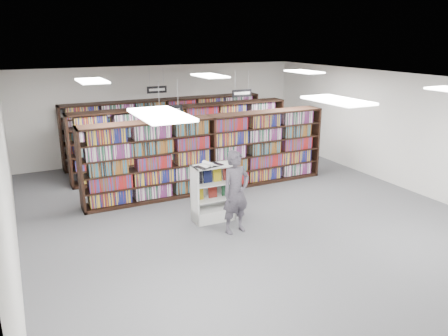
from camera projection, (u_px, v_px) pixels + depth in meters
name	position (u px, v px, depth m)	size (l,w,h in m)	color
floor	(245.00, 215.00, 10.57)	(12.00, 12.00, 0.00)	#4A4B4F
ceiling	(247.00, 81.00, 9.64)	(10.00, 12.00, 0.10)	silver
wall_back	(163.00, 112.00, 15.25)	(10.00, 0.10, 3.20)	white
wall_left	(8.00, 182.00, 7.99)	(0.10, 12.00, 3.20)	white
wall_right	(402.00, 131.00, 12.22)	(0.10, 12.00, 3.20)	white
bookshelf_row_near	(211.00, 154.00, 11.98)	(7.00, 0.60, 2.10)	black
bookshelf_row_mid	(184.00, 139.00, 13.69)	(7.00, 0.60, 2.10)	black
bookshelf_row_far	(166.00, 129.00, 15.15)	(7.00, 0.60, 2.10)	black
aisle_sign_left	(169.00, 110.00, 10.05)	(0.65, 0.02, 0.80)	#B2B2B7
aisle_sign_right	(242.00, 93.00, 13.04)	(0.65, 0.02, 0.80)	#B2B2B7
aisle_sign_center	(157.00, 89.00, 13.91)	(0.65, 0.02, 0.80)	#B2B2B7
troffer_front_left	(161.00, 115.00, 5.81)	(0.60, 1.20, 0.04)	white
troffer_front_center	(338.00, 100.00, 7.08)	(0.60, 1.20, 0.04)	white
troffer_back_left	(92.00, 81.00, 10.09)	(0.60, 1.20, 0.04)	white
troffer_back_center	(210.00, 76.00, 11.36)	(0.60, 1.20, 0.04)	white
troffer_back_right	(304.00, 72.00, 12.63)	(0.60, 1.20, 0.04)	white
endcap_display	(213.00, 201.00, 10.20)	(0.98, 0.51, 1.35)	white
open_book	(209.00, 165.00, 9.82)	(0.67, 0.49, 0.13)	black
shopper	(236.00, 192.00, 9.43)	(0.67, 0.44, 1.84)	#534D58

